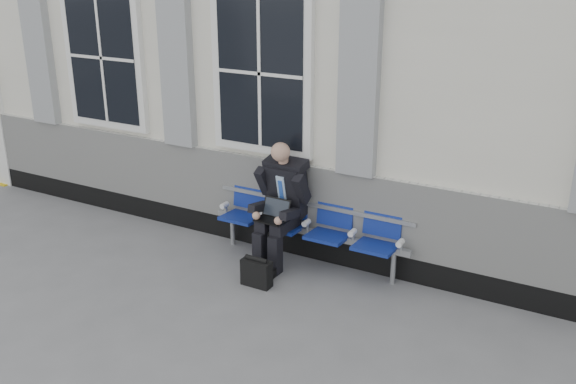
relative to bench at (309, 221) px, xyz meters
The scene contains 5 objects.
ground 1.79m from the bench, 128.89° to the right, with size 70.00×70.00×0.00m, color slate.
station_building 2.93m from the bench, 116.80° to the left, with size 14.40×4.40×4.49m.
bench is the anchor object (origin of this frame).
businessman 0.43m from the bench, 154.94° to the right, with size 0.64×0.86×1.53m.
briefcase 0.94m from the bench, 106.62° to the right, with size 0.35×0.15×0.36m.
Camera 1 is at (4.29, -5.03, 3.58)m, focal length 40.00 mm.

